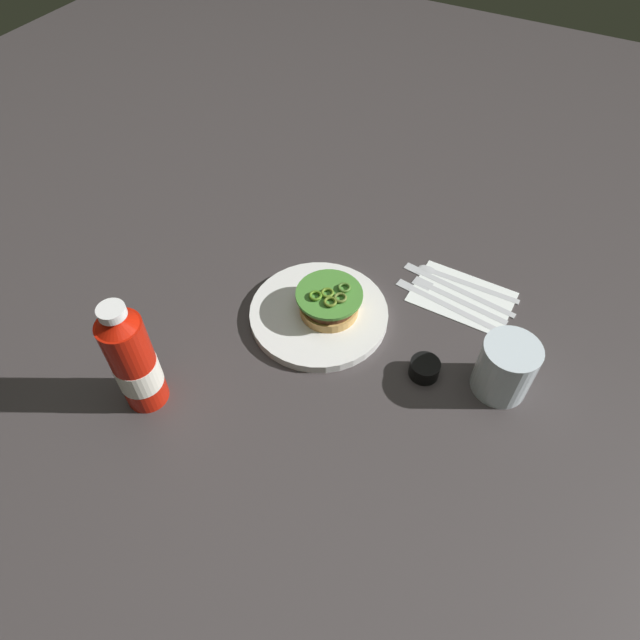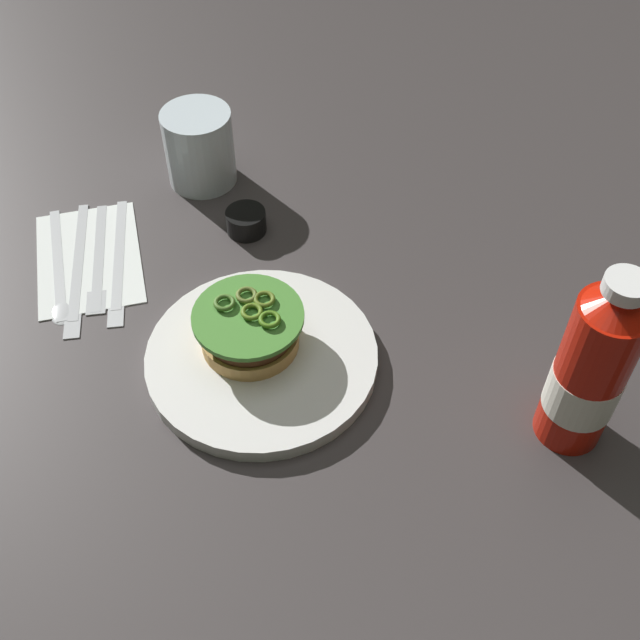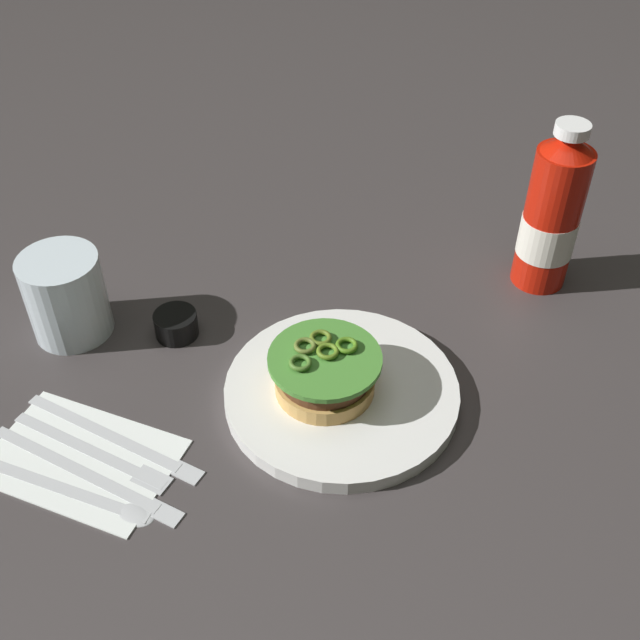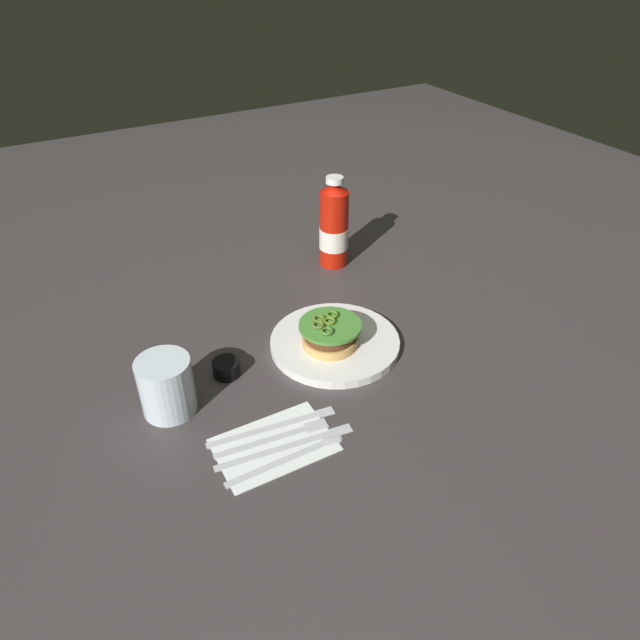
% 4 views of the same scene
% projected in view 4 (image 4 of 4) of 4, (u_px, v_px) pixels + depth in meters
% --- Properties ---
extents(ground_plane, '(3.00, 3.00, 0.00)m').
position_uv_depth(ground_plane, '(291.00, 343.00, 1.10)').
color(ground_plane, '#3A3434').
extents(dinner_plate, '(0.25, 0.25, 0.02)m').
position_uv_depth(dinner_plate, '(335.00, 343.00, 1.09)').
color(dinner_plate, white).
rests_on(dinner_plate, ground_plane).
extents(burger_sandwich, '(0.12, 0.12, 0.05)m').
position_uv_depth(burger_sandwich, '(330.00, 334.00, 1.06)').
color(burger_sandwich, tan).
rests_on(burger_sandwich, dinner_plate).
extents(ketchup_bottle, '(0.07, 0.07, 0.21)m').
position_uv_depth(ketchup_bottle, '(334.00, 227.00, 1.30)').
color(ketchup_bottle, red).
rests_on(ketchup_bottle, ground_plane).
extents(water_glass, '(0.09, 0.09, 0.10)m').
position_uv_depth(water_glass, '(166.00, 386.00, 0.93)').
color(water_glass, silver).
rests_on(water_glass, ground_plane).
extents(condiment_cup, '(0.05, 0.05, 0.03)m').
position_uv_depth(condiment_cup, '(226.00, 368.00, 1.02)').
color(condiment_cup, black).
rests_on(condiment_cup, ground_plane).
extents(napkin, '(0.18, 0.12, 0.00)m').
position_uv_depth(napkin, '(274.00, 444.00, 0.89)').
color(napkin, white).
rests_on(napkin, ground_plane).
extents(spoon_utensil, '(0.20, 0.03, 0.00)m').
position_uv_depth(spoon_utensil, '(302.00, 451.00, 0.88)').
color(spoon_utensil, silver).
rests_on(spoon_utensil, napkin).
extents(steak_knife, '(0.22, 0.04, 0.00)m').
position_uv_depth(steak_knife, '(294.00, 443.00, 0.89)').
color(steak_knife, silver).
rests_on(steak_knife, napkin).
extents(fork_utensil, '(0.19, 0.04, 0.00)m').
position_uv_depth(fork_utensil, '(282.00, 434.00, 0.90)').
color(fork_utensil, silver).
rests_on(fork_utensil, napkin).
extents(butter_knife, '(0.21, 0.04, 0.00)m').
position_uv_depth(butter_knife, '(280.00, 423.00, 0.92)').
color(butter_knife, silver).
rests_on(butter_knife, napkin).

